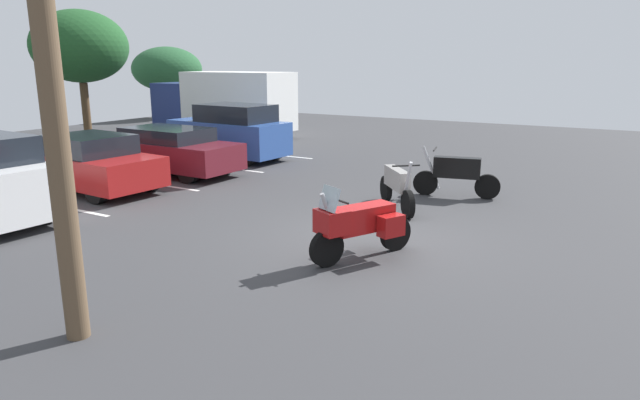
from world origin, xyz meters
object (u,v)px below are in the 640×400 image
at_px(motorcycle_touring, 359,224).
at_px(box_truck, 225,103).
at_px(utility_pole, 44,27).
at_px(car_red, 88,163).
at_px(car_blue, 230,132).
at_px(motorcycle_second, 456,173).
at_px(motorcycle_third, 397,186).
at_px(car_maroon, 166,150).

distance_m(motorcycle_touring, box_truck, 16.88).
bearing_deg(utility_pole, car_red, 51.11).
bearing_deg(motorcycle_touring, car_blue, 50.62).
height_order(motorcycle_second, motorcycle_third, motorcycle_third).
height_order(motorcycle_third, car_maroon, car_maroon).
bearing_deg(motorcycle_touring, car_maroon, 65.12).
distance_m(car_maroon, utility_pole, 10.99).
xyz_separation_m(motorcycle_touring, box_truck, (11.45, 12.37, 0.89)).
relative_size(car_red, box_truck, 0.67).
distance_m(motorcycle_second, car_maroon, 8.61).
distance_m(car_red, car_blue, 5.70).
bearing_deg(car_red, utility_pole, -128.89).
xyz_separation_m(car_red, box_truck, (10.27, 3.88, 0.80)).
relative_size(car_red, car_blue, 1.03).
bearing_deg(car_red, car_blue, -1.16).
height_order(car_maroon, car_blue, car_blue).
relative_size(motorcycle_third, car_red, 0.39).
height_order(motorcycle_second, box_truck, box_truck).
xyz_separation_m(motorcycle_second, car_red, (-4.12, 8.55, 0.12)).
bearing_deg(motorcycle_third, motorcycle_second, -22.58).
bearing_deg(motorcycle_third, car_red, 106.03).
relative_size(motorcycle_third, utility_pole, 0.25).
bearing_deg(box_truck, motorcycle_second, -116.32).
distance_m(motorcycle_touring, utility_pole, 5.52).
bearing_deg(motorcycle_touring, utility_pole, 157.83).
bearing_deg(motorcycle_touring, car_red, 82.08).
bearing_deg(box_truck, motorcycle_touring, -132.79).
relative_size(motorcycle_second, motorcycle_third, 1.21).
relative_size(motorcycle_third, box_truck, 0.27).
height_order(motorcycle_touring, motorcycle_second, motorcycle_touring).
bearing_deg(car_maroon, motorcycle_third, -93.75).
distance_m(motorcycle_touring, car_blue, 10.84).
height_order(car_blue, box_truck, box_truck).
relative_size(motorcycle_touring, motorcycle_second, 0.93).
xyz_separation_m(motorcycle_second, box_truck, (6.14, 12.42, 0.92)).
relative_size(motorcycle_second, box_truck, 0.32).
height_order(car_red, car_maroon, car_red).
distance_m(motorcycle_second, car_blue, 8.58).
height_order(motorcycle_touring, motorcycle_third, motorcycle_touring).
relative_size(motorcycle_second, car_red, 0.48).
bearing_deg(utility_pole, motorcycle_touring, -22.17).
bearing_deg(car_red, motorcycle_touring, -97.92).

